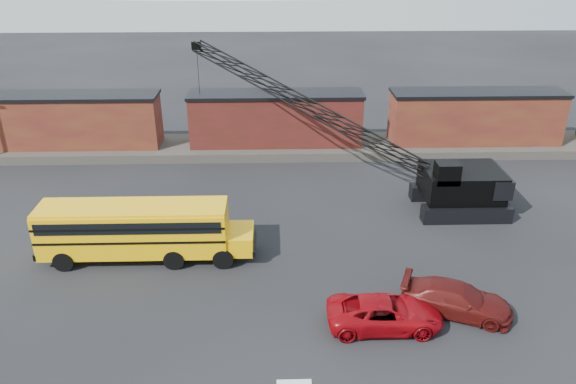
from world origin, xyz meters
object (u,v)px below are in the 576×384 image
school_bus (141,229)px  maroon_suv (457,299)px  crawler_crane (308,106)px  red_pickup (385,313)px

school_bus → maroon_suv: (15.71, -5.30, -1.05)m
maroon_suv → crawler_crane: (-6.12, 15.88, 4.69)m
red_pickup → maroon_suv: (3.56, 0.90, 0.02)m
maroon_suv → school_bus: bearing=92.8°
red_pickup → maroon_suv: bearing=-75.8°
crawler_crane → red_pickup: bearing=-81.3°
red_pickup → crawler_crane: bearing=8.7°
school_bus → maroon_suv: school_bus is taller
crawler_crane → school_bus: bearing=-132.2°
maroon_suv → crawler_crane: crawler_crane is taller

